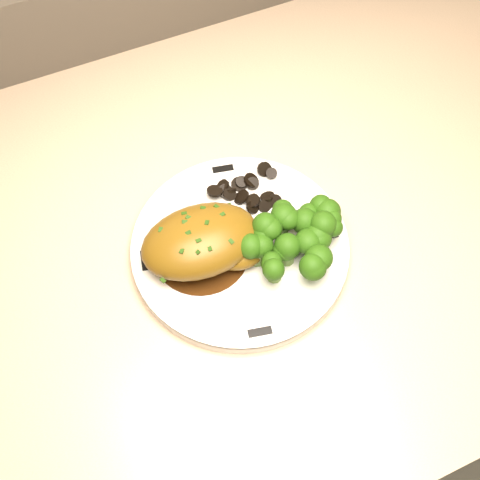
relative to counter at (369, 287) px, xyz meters
name	(u,v)px	position (x,y,z in m)	size (l,w,h in m)	color
counter	(369,287)	(0.00, 0.00, 0.00)	(2.17, 0.71, 1.06)	brown
plate	(240,248)	(-0.30, -0.06, 0.47)	(0.25, 0.25, 0.02)	white
rim_accent_0	(223,169)	(-0.28, 0.05, 0.48)	(0.03, 0.01, 0.00)	black
rim_accent_1	(145,260)	(-0.41, -0.03, 0.48)	(0.03, 0.01, 0.00)	black
rim_accent_2	(260,332)	(-0.33, -0.16, 0.48)	(0.03, 0.01, 0.00)	black
rim_accent_3	(332,228)	(-0.20, -0.08, 0.48)	(0.03, 0.01, 0.00)	black
gravy_pool	(201,252)	(-0.35, -0.05, 0.48)	(0.11, 0.11, 0.00)	#361B09
chicken_breast	(205,242)	(-0.34, -0.05, 0.51)	(0.14, 0.10, 0.05)	brown
mushroom_pile	(251,195)	(-0.26, 0.00, 0.49)	(0.08, 0.06, 0.02)	black
broccoli_florets	(296,238)	(-0.25, -0.09, 0.50)	(0.12, 0.09, 0.04)	olive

